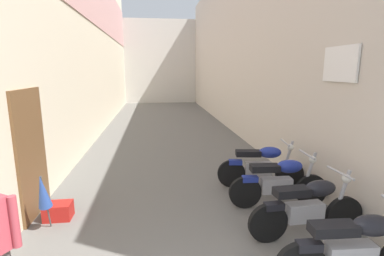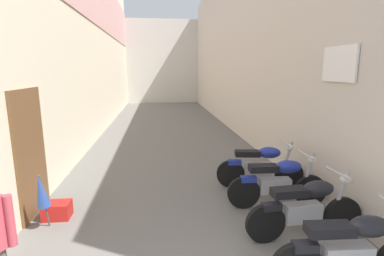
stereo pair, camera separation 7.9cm
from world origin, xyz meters
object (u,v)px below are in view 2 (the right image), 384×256
object	(u,v)px
motorcycle_second	(306,207)
motorcycle_fourth	(261,165)
motorcycle_nearest	(352,249)
umbrella_leaning	(41,191)
plastic_crate	(57,210)
motorcycle_third	(278,181)

from	to	relation	value
motorcycle_second	motorcycle_fourth	distance (m)	1.93
motorcycle_nearest	umbrella_leaning	size ratio (longest dim) A/B	1.92
motorcycle_fourth	plastic_crate	bearing A→B (deg)	-167.64
motorcycle_fourth	umbrella_leaning	size ratio (longest dim) A/B	1.91
motorcycle_third	motorcycle_nearest	bearing A→B (deg)	-90.00
motorcycle_fourth	umbrella_leaning	bearing A→B (deg)	-162.02
motorcycle_nearest	plastic_crate	size ratio (longest dim) A/B	4.21
plastic_crate	motorcycle_nearest	bearing A→B (deg)	-28.30
motorcycle_nearest	motorcycle_fourth	distance (m)	2.97
motorcycle_third	plastic_crate	size ratio (longest dim) A/B	4.21
motorcycle_second	motorcycle_fourth	size ratio (longest dim) A/B	1.01
plastic_crate	umbrella_leaning	xyz separation A→B (m)	(-0.05, -0.43, 0.54)
motorcycle_second	umbrella_leaning	distance (m)	4.02
motorcycle_nearest	plastic_crate	bearing A→B (deg)	151.70
motorcycle_nearest	motorcycle_second	size ratio (longest dim) A/B	1.00
motorcycle_second	plastic_crate	size ratio (longest dim) A/B	4.21
motorcycle_fourth	motorcycle_second	bearing A→B (deg)	-90.00
motorcycle_second	plastic_crate	world-z (taller)	motorcycle_second
motorcycle_nearest	motorcycle_third	xyz separation A→B (m)	(-0.00, 2.04, 0.00)
motorcycle_nearest	plastic_crate	distance (m)	4.46
motorcycle_third	motorcycle_fourth	distance (m)	0.92
motorcycle_third	umbrella_leaning	world-z (taller)	motorcycle_third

